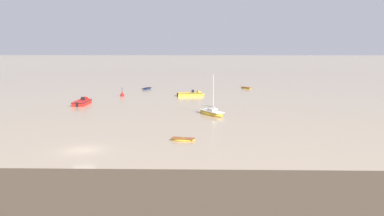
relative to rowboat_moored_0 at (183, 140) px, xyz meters
name	(u,v)px	position (x,y,z in m)	size (l,w,h in m)	color
ground_plane	(83,150)	(-11.40, -4.97, -0.14)	(800.00, 800.00, 0.00)	tan
rowboat_moored_0	(183,140)	(0.00, 0.00, 0.00)	(3.32, 1.73, 0.50)	gold
rowboat_moored_2	(147,89)	(-12.36, 58.59, 0.04)	(2.59, 4.21, 0.63)	navy
rowboat_moored_4	(246,88)	(14.67, 61.25, 0.03)	(3.30, 3.85, 0.60)	gold
motorboat_moored_2	(83,102)	(-21.75, 31.40, 0.18)	(2.59, 6.88, 2.31)	red
motorboat_moored_3	(193,95)	(0.47, 44.97, 0.17)	(6.91, 3.58, 2.26)	gold
sailboat_moored_1	(211,113)	(4.04, 19.29, 0.18)	(5.21, 6.53, 7.26)	gold
channel_buoy	(122,94)	(-16.18, 43.84, 0.32)	(0.90, 0.90, 2.30)	red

